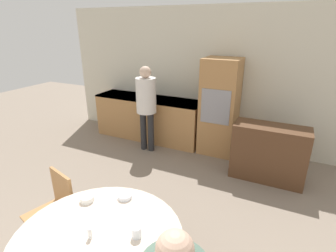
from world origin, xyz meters
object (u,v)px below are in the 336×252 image
at_px(cup, 136,232).
at_px(bowl_centre, 125,196).
at_px(chair_far_left, 56,208).
at_px(oven_unit, 220,107).
at_px(bowl_near, 87,198).
at_px(sideboard, 269,153).
at_px(person_standing, 146,101).

height_order(cup, bowl_centre, cup).
xyz_separation_m(chair_far_left, cup, (1.12, -0.20, 0.31)).
xyz_separation_m(oven_unit, bowl_centre, (-0.11, -2.84, -0.09)).
distance_m(cup, bowl_centre, 0.50).
bearing_deg(oven_unit, bowl_near, -97.44).
bearing_deg(sideboard, cup, -105.43).
xyz_separation_m(chair_far_left, bowl_near, (0.48, -0.03, 0.29)).
distance_m(person_standing, bowl_centre, 2.57).
height_order(person_standing, bowl_centre, person_standing).
bearing_deg(bowl_centre, bowl_near, -147.08).
height_order(person_standing, cup, person_standing).
xyz_separation_m(bowl_near, bowl_centre, (0.29, 0.18, -0.01)).
bearing_deg(cup, bowl_near, 164.64).
relative_size(chair_far_left, bowl_near, 6.85).
bearing_deg(chair_far_left, cup, 5.37).
relative_size(person_standing, cup, 17.96).
bearing_deg(cup, oven_unit, 94.32).
bearing_deg(bowl_centre, cup, -45.66).
relative_size(chair_far_left, bowl_centre, 6.56).
bearing_deg(bowl_centre, sideboard, 64.48).
bearing_deg(bowl_centre, oven_unit, 87.79).
height_order(oven_unit, person_standing, oven_unit).
relative_size(sideboard, cup, 12.11).
distance_m(oven_unit, sideboard, 1.21).
distance_m(oven_unit, cup, 3.21).
distance_m(cup, bowl_near, 0.66).
bearing_deg(person_standing, chair_far_left, -82.18).
relative_size(oven_unit, bowl_centre, 13.12).
xyz_separation_m(sideboard, cup, (-0.72, -2.60, 0.37)).
bearing_deg(chair_far_left, oven_unit, 89.24).
height_order(cup, bowl_near, cup).
height_order(sideboard, chair_far_left, sideboard).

